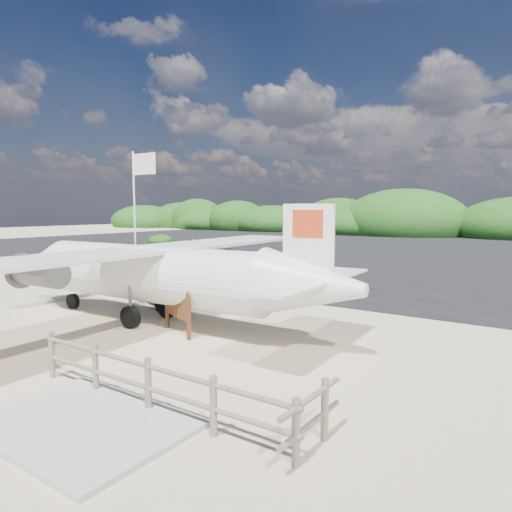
{
  "coord_description": "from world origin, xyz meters",
  "views": [
    {
      "loc": [
        11.99,
        -10.31,
        3.6
      ],
      "look_at": [
        1.52,
        4.83,
        1.71
      ],
      "focal_mm": 32.0,
      "sensor_mm": 36.0,
      "label": 1
    }
  ],
  "objects_px": {
    "signboard": "(178,334)",
    "aircraft_small": "(288,246)",
    "flagpole": "(137,304)",
    "crew_b": "(202,283)",
    "crew_a": "(196,285)",
    "baggage_cart": "(166,304)"
  },
  "relations": [
    {
      "from": "flagpole",
      "to": "crew_a",
      "type": "bearing_deg",
      "value": 33.53
    },
    {
      "from": "baggage_cart",
      "to": "aircraft_small",
      "type": "xyz_separation_m",
      "value": [
        -10.59,
        26.93,
        0.0
      ]
    },
    {
      "from": "baggage_cart",
      "to": "crew_b",
      "type": "relative_size",
      "value": 1.85
    },
    {
      "from": "baggage_cart",
      "to": "signboard",
      "type": "xyz_separation_m",
      "value": [
        3.32,
        -2.76,
        0.0
      ]
    },
    {
      "from": "crew_a",
      "to": "crew_b",
      "type": "bearing_deg",
      "value": -132.44
    },
    {
      "from": "flagpole",
      "to": "crew_b",
      "type": "height_order",
      "value": "flagpole"
    },
    {
      "from": "signboard",
      "to": "crew_a",
      "type": "distance_m",
      "value": 4.18
    },
    {
      "from": "baggage_cart",
      "to": "flagpole",
      "type": "relative_size",
      "value": 0.53
    },
    {
      "from": "signboard",
      "to": "crew_b",
      "type": "relative_size",
      "value": 1.07
    },
    {
      "from": "crew_b",
      "to": "aircraft_small",
      "type": "relative_size",
      "value": 0.21
    },
    {
      "from": "crew_a",
      "to": "crew_b",
      "type": "height_order",
      "value": "crew_b"
    },
    {
      "from": "flagpole",
      "to": "baggage_cart",
      "type": "bearing_deg",
      "value": 34.3
    },
    {
      "from": "aircraft_small",
      "to": "baggage_cart",
      "type": "bearing_deg",
      "value": 70.4
    },
    {
      "from": "baggage_cart",
      "to": "crew_a",
      "type": "height_order",
      "value": "crew_a"
    },
    {
      "from": "crew_a",
      "to": "crew_b",
      "type": "xyz_separation_m",
      "value": [
        0.11,
        0.24,
        0.08
      ]
    },
    {
      "from": "crew_b",
      "to": "crew_a",
      "type": "bearing_deg",
      "value": 64.98
    },
    {
      "from": "aircraft_small",
      "to": "signboard",
      "type": "bearing_deg",
      "value": 74.04
    },
    {
      "from": "flagpole",
      "to": "signboard",
      "type": "relative_size",
      "value": 3.27
    },
    {
      "from": "flagpole",
      "to": "aircraft_small",
      "type": "xyz_separation_m",
      "value": [
        -9.67,
        27.55,
        0.0
      ]
    },
    {
      "from": "aircraft_small",
      "to": "crew_a",
      "type": "bearing_deg",
      "value": 72.69
    },
    {
      "from": "flagpole",
      "to": "crew_b",
      "type": "relative_size",
      "value": 3.51
    },
    {
      "from": "signboard",
      "to": "aircraft_small",
      "type": "relative_size",
      "value": 0.22
    }
  ]
}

